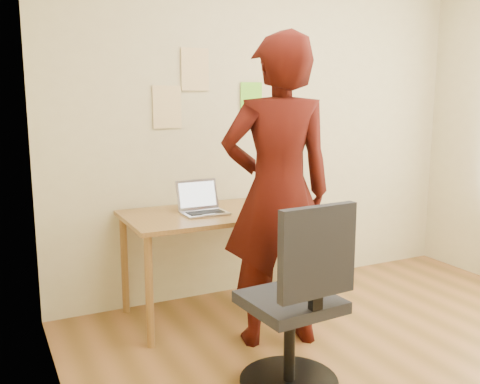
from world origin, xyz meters
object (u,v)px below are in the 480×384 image
laptop (202,206)px  phone (261,213)px  person (278,193)px  desk (226,223)px  office_chair (298,312)px

laptop → phone: 0.40m
laptop → person: 0.64m
desk → office_chair: bearing=-95.6°
office_chair → person: bearing=66.2°
office_chair → person: size_ratio=0.54×
phone → office_chair: office_chair is taller
laptop → office_chair: (0.06, -1.13, -0.35)m
desk → laptop: laptop is taller
laptop → office_chair: 1.18m
phone → desk: bearing=128.9°
phone → person: size_ratio=0.07×
desk → person: 0.64m
laptop → person: size_ratio=0.16×
desk → laptop: (-0.17, 0.01, 0.14)m
phone → office_chair: bearing=-105.6°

